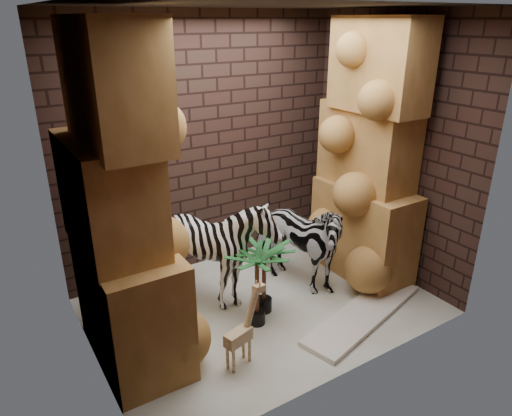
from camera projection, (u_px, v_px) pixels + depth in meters
floor at (263, 306)px, 5.06m from camera, size 3.50×3.50×0.00m
ceiling at (265, 5)px, 3.92m from camera, size 3.50×3.50×0.00m
wall_back at (205, 146)px, 5.47m from camera, size 3.50×0.00×3.50m
wall_front at (354, 218)px, 3.51m from camera, size 3.50×0.00×3.50m
wall_left at (75, 212)px, 3.62m from camera, size 0.00×3.00×3.00m
wall_right at (391, 149)px, 5.35m from camera, size 0.00×3.00×3.00m
rock_pillar_left at (120, 203)px, 3.80m from camera, size 0.68×1.30×3.00m
rock_pillar_right at (370, 153)px, 5.19m from camera, size 0.58×1.25×3.00m
zebra_right at (296, 235)px, 5.20m from camera, size 0.91×1.24×1.31m
zebra_left at (217, 256)px, 4.90m from camera, size 1.26×1.46×1.16m
giraffe_toy at (238, 329)px, 4.06m from camera, size 0.42×0.23×0.78m
palm_front at (264, 279)px, 4.84m from camera, size 0.36×0.36×0.78m
palm_back at (257, 289)px, 4.63m from camera, size 0.36×0.36×0.81m
surfboard at (364, 314)px, 4.88m from camera, size 1.75×0.84×0.05m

